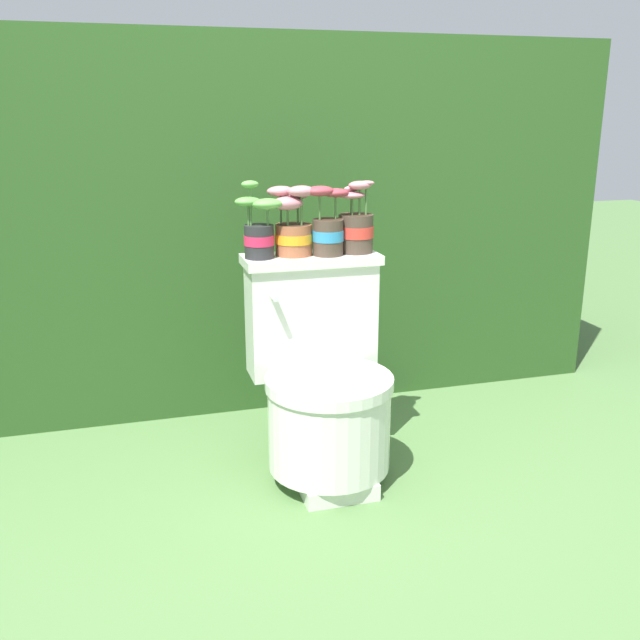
{
  "coord_description": "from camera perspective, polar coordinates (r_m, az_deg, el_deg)",
  "views": [
    {
      "loc": [
        -0.54,
        -1.95,
        1.16
      ],
      "look_at": [
        0.06,
        0.13,
        0.51
      ],
      "focal_mm": 40.0,
      "sensor_mm": 36.0,
      "label": 1
    }
  ],
  "objects": [
    {
      "name": "ground_plane",
      "position": [
        2.33,
        -0.43,
        -13.1
      ],
      "size": [
        12.0,
        12.0,
        0.0
      ],
      "primitive_type": "plane",
      "color": "#4C703D"
    },
    {
      "name": "hedge_backdrop",
      "position": [
        3.18,
        -6.09,
        8.46
      ],
      "size": [
        2.83,
        1.01,
        1.42
      ],
      "color": "#284C1E",
      "rests_on": "ground"
    },
    {
      "name": "toilet",
      "position": [
        2.3,
        0.23,
        -5.31
      ],
      "size": [
        0.44,
        0.5,
        0.7
      ],
      "color": "silver",
      "rests_on": "ground"
    },
    {
      "name": "potted_plant_left",
      "position": [
        2.25,
        -4.91,
        7.16
      ],
      "size": [
        0.15,
        0.1,
        0.24
      ],
      "color": "#262628",
      "rests_on": "toilet"
    },
    {
      "name": "potted_plant_midleft",
      "position": [
        2.29,
        -2.2,
        7.44
      ],
      "size": [
        0.14,
        0.12,
        0.22
      ],
      "color": "#9E5638",
      "rests_on": "toilet"
    },
    {
      "name": "potted_plant_middle",
      "position": [
        2.29,
        0.61,
        7.36
      ],
      "size": [
        0.14,
        0.1,
        0.22
      ],
      "color": "#47382D",
      "rests_on": "toilet"
    },
    {
      "name": "potted_plant_midright",
      "position": [
        2.34,
        2.89,
        7.44
      ],
      "size": [
        0.12,
        0.12,
        0.23
      ],
      "color": "#47382D",
      "rests_on": "toilet"
    }
  ]
}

